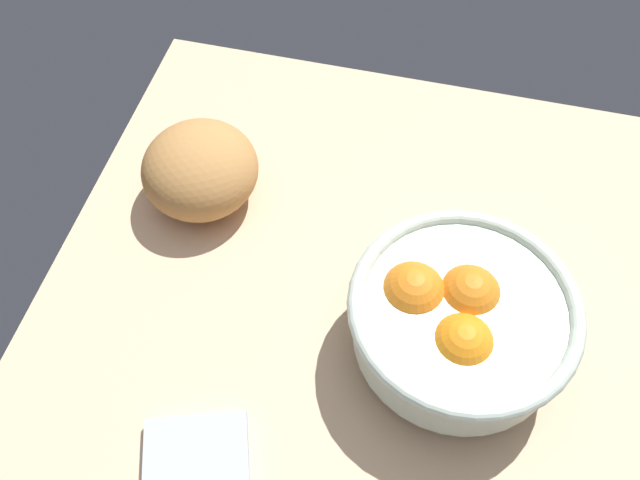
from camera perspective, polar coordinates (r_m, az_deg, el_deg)
ground_plane at (r=78.92cm, az=1.88°, el=-5.75°), size 73.74×66.99×3.00cm
fruit_bowl at (r=71.26cm, az=11.16°, el=-6.24°), size 22.94×22.94×10.30cm
bread_loaf at (r=83.48cm, az=-9.71°, el=5.67°), size 15.37×15.23×9.41cm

